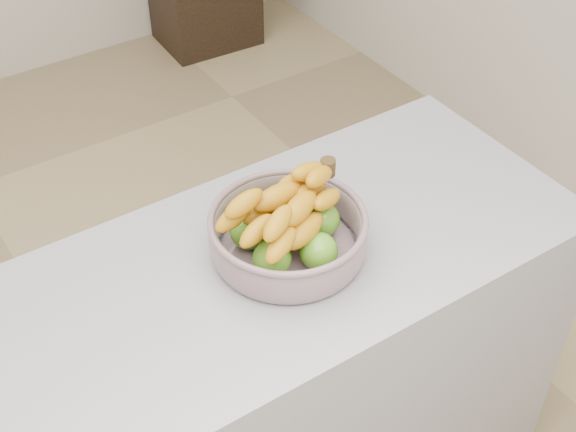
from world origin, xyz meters
name	(u,v)px	position (x,y,z in m)	size (l,w,h in m)	color
ground	(92,394)	(0.00, 0.00, 0.00)	(4.00, 4.00, 0.00)	#94835B
fruit_bowl	(288,231)	(0.35, -0.59, 0.96)	(0.33, 0.33, 0.17)	#8999A5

